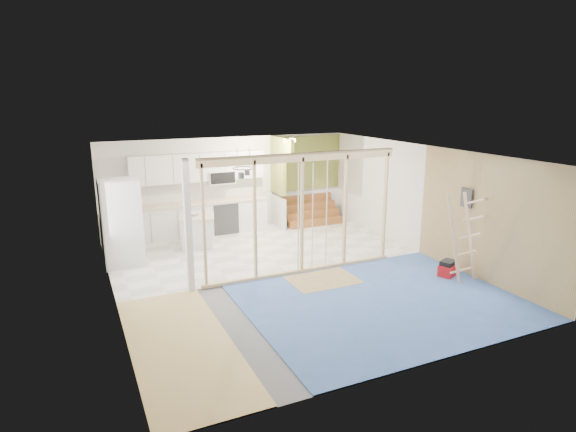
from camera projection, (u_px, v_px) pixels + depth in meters
name	position (u px, v px, depth m)	size (l,w,h in m)	color
room	(289.00, 216.00, 9.93)	(7.01, 8.01, 2.61)	slate
floor_overlays	(291.00, 273.00, 10.34)	(7.00, 8.00, 0.03)	white
stud_frame	(278.00, 203.00, 9.76)	(4.66, 0.14, 2.60)	tan
base_cabinets	(178.00, 224.00, 12.45)	(4.45, 2.24, 0.93)	white
upper_cabinets	(201.00, 168.00, 12.83)	(3.60, 0.41, 0.85)	white
green_partition	(300.00, 192.00, 14.07)	(2.25, 1.51, 2.60)	olive
pot_rack	(244.00, 170.00, 11.30)	(0.52, 0.52, 0.72)	black
sheathing_panel	(489.00, 220.00, 9.58)	(0.02, 4.00, 2.60)	tan
electrical_panel	(467.00, 198.00, 10.00)	(0.04, 0.30, 0.40)	#39393E
ceiling_light	(290.00, 140.00, 12.84)	(0.32, 0.32, 0.08)	#FFEABF
fridge	(122.00, 223.00, 10.67)	(0.85, 0.81, 1.94)	silver
island	(198.00, 231.00, 12.02)	(1.03, 1.03, 0.82)	silver
bowl	(195.00, 214.00, 11.94)	(0.27, 0.27, 0.07)	silver
soap_bottle_a	(140.00, 203.00, 12.15)	(0.11, 0.11, 0.28)	#A9ACBD
soap_bottle_b	(256.00, 193.00, 13.58)	(0.10, 0.10, 0.21)	silver
toolbox	(448.00, 269.00, 10.12)	(0.46, 0.41, 0.36)	#B21014
ladder	(464.00, 238.00, 9.62)	(0.99, 0.17, 1.86)	tan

